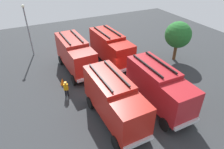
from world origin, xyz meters
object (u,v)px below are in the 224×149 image
Objects in this scene: fire_truck_1 at (114,99)px; firefighter_0 at (138,61)px; fire_truck_0 at (75,54)px; fire_truck_3 at (159,86)px; fire_truck_2 at (111,47)px; traffic_cone_0 at (62,81)px; tree_0 at (178,35)px; lamppost at (28,27)px; firefighter_1 at (66,88)px.

fire_truck_1 reaches higher than firefighter_0.
fire_truck_3 is at bearing 24.60° from fire_truck_0.
traffic_cone_0 is (1.96, -6.60, -1.78)m from fire_truck_2.
fire_truck_3 is (9.23, 4.58, 0.00)m from fire_truck_0.
lamppost is (-9.50, -16.06, 0.52)m from tree_0.
firefighter_1 is at bearing 8.33° from lamppost.
fire_truck_1 reaches higher than traffic_cone_0.
fire_truck_3 is 9.98m from traffic_cone_0.
firefighter_0 is 0.25× the size of lamppost.
fire_truck_0 is 4.45× the size of firefighter_0.
fire_truck_1 is at bearing 90.43° from firefighter_0.
fire_truck_3 reaches higher than traffic_cone_0.
fire_truck_0 is at bearing -103.50° from tree_0.
lamppost is (-8.74, -1.72, 3.46)m from traffic_cone_0.
fire_truck_0 and fire_truck_3 have the same top height.
fire_truck_0 is 12.51m from tree_0.
fire_truck_2 is 9.73× the size of traffic_cone_0.
fire_truck_1 is 1.00× the size of fire_truck_3.
firefighter_0 is at bearing 66.72° from fire_truck_0.
fire_truck_0 is 5.05m from firefighter_1.
fire_truck_3 reaches higher than firefighter_0.
fire_truck_2 is (-8.89, 4.04, 0.00)m from fire_truck_1.
fire_truck_1 and fire_truck_3 have the same top height.
lamppost reaches higher than firefighter_0.
fire_truck_0 is 10.30m from fire_truck_3.
fire_truck_0 reaches higher than firefighter_0.
fire_truck_0 is at bearing 173.63° from firefighter_1.
tree_0 is 6.58× the size of traffic_cone_0.
firefighter_1 is at bearing -30.64° from fire_truck_0.
fire_truck_1 is at bearing 20.30° from traffic_cone_0.
tree_0 is (2.71, 7.74, 1.16)m from fire_truck_2.
firefighter_0 is 9.04m from traffic_cone_0.
fire_truck_0 is 1.11× the size of lamppost.
fire_truck_1 is 0.99× the size of fire_truck_2.
lamppost is (-6.78, -8.33, 1.69)m from fire_truck_2.
fire_truck_1 and fire_truck_2 have the same top height.
traffic_cone_0 is (-0.75, -14.34, -2.94)m from tree_0.
fire_truck_0 is 9.70× the size of traffic_cone_0.
fire_truck_0 is at bearing 134.04° from traffic_cone_0.
fire_truck_0 is 1.01× the size of fire_truck_1.
fire_truck_3 is at bearing -0.99° from fire_truck_2.
lamppost is (-15.82, -8.53, 1.69)m from fire_truck_3.
traffic_cone_0 is at bearing -47.73° from fire_truck_0.
lamppost is at bearing -149.17° from firefighter_1.
fire_truck_2 is 1.48× the size of tree_0.
lamppost is at bearing -131.43° from fire_truck_2.
fire_truck_1 is 13.35m from tree_0.
firefighter_0 is at bearing 122.50° from firefighter_1.
fire_truck_3 is at bearing 116.98° from firefighter_0.
lamppost is at bearing -120.59° from tree_0.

